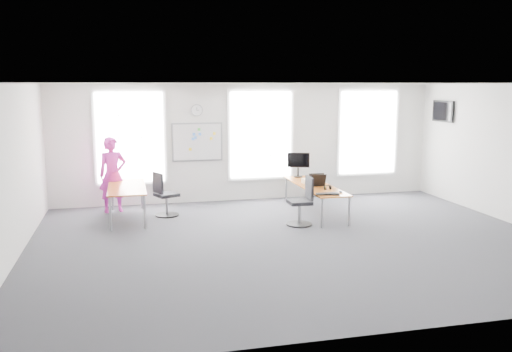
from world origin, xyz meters
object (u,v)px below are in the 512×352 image
object	(u,v)px
headphones	(327,187)
monitor	(298,162)
person	(113,175)
chair_left	(164,197)
desk_right	(315,187)
keyboard	(328,194)
chair_right	(302,204)
desk_left	(127,189)

from	to	relation	value
headphones	monitor	xyz separation A→B (m)	(-0.13, 1.72, 0.33)
person	headphones	bearing A→B (deg)	-34.89
chair_left	monitor	xyz separation A→B (m)	(3.41, 0.63, 0.59)
desk_right	person	world-z (taller)	person
chair_left	keyboard	size ratio (longest dim) A/B	2.07
headphones	person	bearing A→B (deg)	167.30
desk_right	headphones	size ratio (longest dim) A/B	16.97
chair_right	chair_left	xyz separation A→B (m)	(-2.82, 1.49, -0.01)
desk_left	headphones	size ratio (longest dim) A/B	12.59
desk_left	chair_left	bearing A→B (deg)	4.82
chair_right	desk_left	bearing A→B (deg)	-110.05
desk_left	chair_left	world-z (taller)	chair_left
chair_left	person	xyz separation A→B (m)	(-1.14, 0.72, 0.44)
desk_right	chair_left	world-z (taller)	chair_left
chair_right	monitor	size ratio (longest dim) A/B	1.68
person	monitor	size ratio (longest dim) A/B	2.86
chair_right	desk_right	bearing A→B (deg)	148.29
desk_left	keyboard	world-z (taller)	desk_left
chair_right	monitor	xyz separation A→B (m)	(0.59, 2.12, 0.58)
keyboard	monitor	xyz separation A→B (m)	(0.07, 2.27, 0.36)
desk_left	chair_right	bearing A→B (deg)	-21.26
desk_left	chair_right	size ratio (longest dim) A/B	1.95
keyboard	chair_right	bearing A→B (deg)	177.53
chair_left	headphones	size ratio (longest dim) A/B	6.33
desk_left	monitor	bearing A→B (deg)	9.41
chair_right	keyboard	world-z (taller)	chair_right
chair_right	keyboard	xyz separation A→B (m)	(0.51, -0.15, 0.22)
desk_right	person	distance (m)	4.76
desk_right	desk_left	size ratio (longest dim) A/B	1.35
desk_left	keyboard	bearing A→B (deg)	-20.68
desk_left	headphones	distance (m)	4.49
keyboard	monitor	distance (m)	2.30
person	headphones	xyz separation A→B (m)	(4.68, -1.81, -0.18)
desk_left	person	world-z (taller)	person
chair_left	monitor	distance (m)	3.52
desk_right	chair_right	world-z (taller)	chair_right
headphones	monitor	bearing A→B (deg)	102.72
monitor	chair_right	bearing A→B (deg)	-87.81
keyboard	monitor	world-z (taller)	monitor
desk_right	desk_left	distance (m)	4.30
chair_left	person	distance (m)	1.42
chair_left	monitor	bearing A→B (deg)	-102.81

